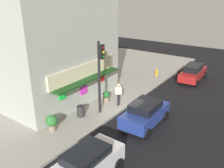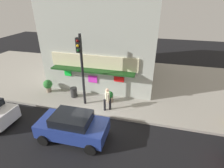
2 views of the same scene
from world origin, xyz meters
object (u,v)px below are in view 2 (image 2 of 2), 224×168
object	(u,v)px
traffic_light	(81,62)
potted_plant_by_window	(110,97)
trash_can	(74,92)
parked_car_blue	(73,126)
pedestrian	(107,98)
potted_plant_by_doorway	(48,85)

from	to	relation	value
traffic_light	potted_plant_by_window	bearing A→B (deg)	25.21
trash_can	parked_car_blue	xyz separation A→B (m)	(1.88, -4.06, 0.28)
pedestrian	potted_plant_by_window	xyz separation A→B (m)	(-0.12, 1.10, -0.51)
traffic_light	potted_plant_by_doorway	world-z (taller)	traffic_light
pedestrian	potted_plant_by_doorway	distance (m)	5.71
pedestrian	parked_car_blue	world-z (taller)	pedestrian
potted_plant_by_window	pedestrian	bearing A→B (deg)	-83.87
traffic_light	potted_plant_by_window	distance (m)	3.48
trash_can	potted_plant_by_doorway	xyz separation A→B (m)	(-2.44, 0.21, 0.24)
potted_plant_by_window	traffic_light	bearing A→B (deg)	-154.79
parked_car_blue	potted_plant_by_doorway	bearing A→B (deg)	135.30
traffic_light	pedestrian	bearing A→B (deg)	-8.41
trash_can	potted_plant_by_doorway	bearing A→B (deg)	175.14
trash_can	potted_plant_by_doorway	world-z (taller)	potted_plant_by_doorway
potted_plant_by_doorway	potted_plant_by_window	size ratio (longest dim) A/B	1.24
trash_can	potted_plant_by_window	bearing A→B (deg)	-0.19
potted_plant_by_window	potted_plant_by_doorway	bearing A→B (deg)	177.71
potted_plant_by_doorway	parked_car_blue	xyz separation A→B (m)	(4.31, -4.27, 0.04)
pedestrian	trash_can	bearing A→B (deg)	160.34
trash_can	potted_plant_by_window	size ratio (longest dim) A/B	0.91
trash_can	parked_car_blue	size ratio (longest dim) A/B	0.20
traffic_light	potted_plant_by_doorway	xyz separation A→B (m)	(-3.68, 1.04, -2.70)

